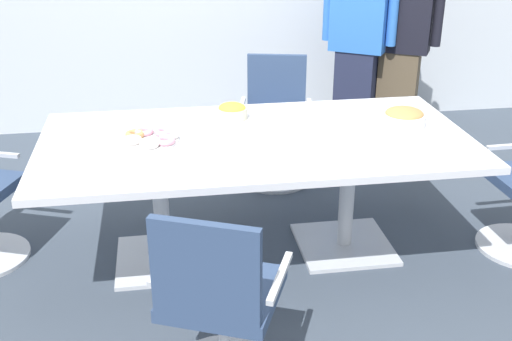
{
  "coord_description": "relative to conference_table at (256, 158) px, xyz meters",
  "views": [
    {
      "loc": [
        -0.51,
        -3.25,
        2.03
      ],
      "look_at": [
        0.0,
        0.0,
        0.55
      ],
      "focal_mm": 44.29,
      "sensor_mm": 36.0,
      "label": 1
    }
  ],
  "objects": [
    {
      "name": "office_chair_0",
      "position": [
        0.31,
        1.08,
        -0.22
      ],
      "size": [
        0.65,
        0.65,
        0.91
      ],
      "rotation": [
        0.0,
        0.0,
        -3.37
      ],
      "color": "silver",
      "rests_on": "ground"
    },
    {
      "name": "ground_plane",
      "position": [
        0.0,
        0.0,
        -0.63
      ],
      "size": [
        10.0,
        10.0,
        0.01
      ],
      "primitive_type": "cube",
      "color": "#3D4754"
    },
    {
      "name": "conference_table",
      "position": [
        0.0,
        0.0,
        0.0
      ],
      "size": [
        2.4,
        1.2,
        0.75
      ],
      "color": "silver",
      "rests_on": "ground"
    },
    {
      "name": "snack_bowl_cookies",
      "position": [
        0.88,
        0.05,
        0.18
      ],
      "size": [
        0.25,
        0.25,
        0.11
      ],
      "color": "white",
      "rests_on": "conference_table"
    },
    {
      "name": "person_standing_1",
      "position": [
        1.46,
        1.62,
        0.25
      ],
      "size": [
        0.57,
        0.41,
        1.69
      ],
      "rotation": [
        0.0,
        0.0,
        -3.66
      ],
      "color": "brown",
      "rests_on": "ground"
    },
    {
      "name": "snack_bowl_chips_yellow",
      "position": [
        -0.09,
        0.35,
        0.17
      ],
      "size": [
        0.19,
        0.19,
        0.1
      ],
      "color": "beige",
      "rests_on": "conference_table"
    },
    {
      "name": "person_standing_0",
      "position": [
        1.1,
        1.67,
        0.26
      ],
      "size": [
        0.56,
        0.42,
        1.7
      ],
      "rotation": [
        0.0,
        0.0,
        -3.71
      ],
      "color": "#232842",
      "rests_on": "ground"
    },
    {
      "name": "office_chair_2",
      "position": [
        -0.32,
        -1.08,
        -0.22
      ],
      "size": [
        0.71,
        0.71,
        0.91
      ],
      "rotation": [
        0.0,
        0.0,
        -0.41
      ],
      "color": "silver",
      "rests_on": "ground"
    },
    {
      "name": "donut_platter",
      "position": [
        -0.58,
        0.03,
        0.15
      ],
      "size": [
        0.31,
        0.31,
        0.04
      ],
      "color": "white",
      "rests_on": "conference_table"
    }
  ]
}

